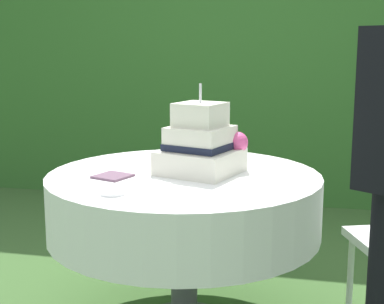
# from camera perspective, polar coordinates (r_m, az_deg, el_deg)

# --- Properties ---
(foliage_hedge) EXTENTS (6.59, 0.61, 2.95)m
(foliage_hedge) POSITION_cam_1_polar(r_m,az_deg,el_deg) (5.01, 6.20, 12.31)
(foliage_hedge) COLOR #336628
(foliage_hedge) RESTS_ON ground_plane
(cake_table) EXTENTS (1.25, 1.25, 0.76)m
(cake_table) POSITION_cam_1_polar(r_m,az_deg,el_deg) (2.59, -0.83, -5.25)
(cake_table) COLOR #4C4C51
(cake_table) RESTS_ON ground_plane
(wedding_cake) EXTENTS (0.41, 0.41, 0.41)m
(wedding_cake) POSITION_cam_1_polar(r_m,az_deg,el_deg) (2.55, 0.99, 0.66)
(wedding_cake) COLOR silver
(wedding_cake) RESTS_ON cake_table
(serving_plate_near) EXTENTS (0.13, 0.13, 0.01)m
(serving_plate_near) POSITION_cam_1_polar(r_m,az_deg,el_deg) (3.04, -3.01, -0.06)
(serving_plate_near) COLOR white
(serving_plate_near) RESTS_ON cake_table
(serving_plate_far) EXTENTS (0.13, 0.13, 0.01)m
(serving_plate_far) POSITION_cam_1_polar(r_m,az_deg,el_deg) (2.91, 4.03, -0.55)
(serving_plate_far) COLOR white
(serving_plate_far) RESTS_ON cake_table
(serving_plate_left) EXTENTS (0.10, 0.10, 0.01)m
(serving_plate_left) POSITION_cam_1_polar(r_m,az_deg,el_deg) (2.23, -8.07, -4.16)
(serving_plate_left) COLOR white
(serving_plate_left) RESTS_ON cake_table
(napkin_stack) EXTENTS (0.18, 0.18, 0.01)m
(napkin_stack) POSITION_cam_1_polar(r_m,az_deg,el_deg) (2.51, -8.07, -2.46)
(napkin_stack) COLOR #6B4C60
(napkin_stack) RESTS_ON cake_table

